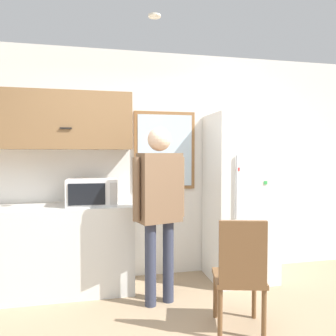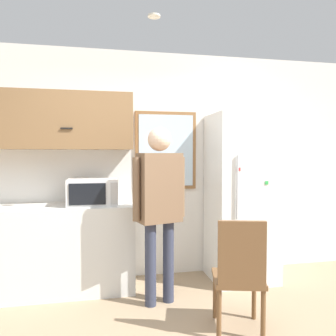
{
  "view_description": "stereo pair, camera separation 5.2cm",
  "coord_description": "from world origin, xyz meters",
  "px_view_note": "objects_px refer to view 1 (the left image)",
  "views": [
    {
      "loc": [
        -0.47,
        -2.03,
        1.49
      ],
      "look_at": [
        0.2,
        1.03,
        1.35
      ],
      "focal_mm": 35.0,
      "sensor_mm": 36.0,
      "label": 1
    },
    {
      "loc": [
        -0.42,
        -2.04,
        1.49
      ],
      "look_at": [
        0.2,
        1.03,
        1.35
      ],
      "focal_mm": 35.0,
      "sensor_mm": 36.0,
      "label": 2
    }
  ],
  "objects_px": {
    "microwave": "(92,192)",
    "chair": "(240,271)",
    "person": "(159,197)",
    "refrigerator": "(240,197)"
  },
  "relations": [
    {
      "from": "microwave",
      "to": "chair",
      "type": "bearing_deg",
      "value": -43.67
    },
    {
      "from": "person",
      "to": "refrigerator",
      "type": "bearing_deg",
      "value": 6.53
    },
    {
      "from": "chair",
      "to": "person",
      "type": "bearing_deg",
      "value": -36.37
    },
    {
      "from": "microwave",
      "to": "refrigerator",
      "type": "bearing_deg",
      "value": -0.8
    },
    {
      "from": "person",
      "to": "chair",
      "type": "xyz_separation_m",
      "value": [
        0.55,
        -0.67,
        -0.54
      ]
    },
    {
      "from": "person",
      "to": "chair",
      "type": "distance_m",
      "value": 1.02
    },
    {
      "from": "person",
      "to": "refrigerator",
      "type": "distance_m",
      "value": 1.15
    },
    {
      "from": "microwave",
      "to": "person",
      "type": "distance_m",
      "value": 0.8
    },
    {
      "from": "refrigerator",
      "to": "person",
      "type": "bearing_deg",
      "value": -157.13
    },
    {
      "from": "microwave",
      "to": "chair",
      "type": "xyz_separation_m",
      "value": [
        1.2,
        -1.14,
        -0.55
      ]
    }
  ]
}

